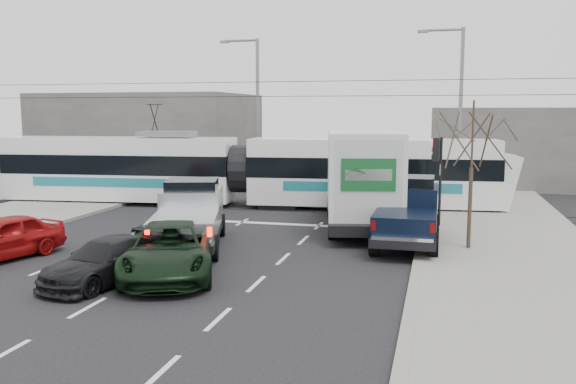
% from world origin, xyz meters
% --- Properties ---
extents(ground, '(120.00, 120.00, 0.00)m').
position_xyz_m(ground, '(0.00, 0.00, 0.00)').
color(ground, black).
rests_on(ground, ground).
extents(sidewalk_right, '(6.00, 60.00, 0.15)m').
position_xyz_m(sidewalk_right, '(9.00, 0.00, 0.07)').
color(sidewalk_right, gray).
rests_on(sidewalk_right, ground).
extents(rails, '(60.00, 1.60, 0.03)m').
position_xyz_m(rails, '(0.00, 10.00, 0.01)').
color(rails, '#33302D').
rests_on(rails, ground).
extents(building_left, '(14.00, 10.00, 6.00)m').
position_xyz_m(building_left, '(-14.00, 22.00, 3.00)').
color(building_left, slate).
rests_on(building_left, ground).
extents(building_right, '(12.00, 10.00, 5.00)m').
position_xyz_m(building_right, '(12.00, 24.00, 2.50)').
color(building_right, slate).
rests_on(building_right, ground).
extents(bare_tree, '(2.40, 2.40, 5.00)m').
position_xyz_m(bare_tree, '(7.60, 2.50, 3.79)').
color(bare_tree, '#47382B').
rests_on(bare_tree, ground).
extents(traffic_signal, '(0.44, 0.44, 3.60)m').
position_xyz_m(traffic_signal, '(6.47, 6.50, 2.74)').
color(traffic_signal, black).
rests_on(traffic_signal, ground).
extents(street_lamp_near, '(2.38, 0.25, 9.00)m').
position_xyz_m(street_lamp_near, '(7.31, 14.00, 5.11)').
color(street_lamp_near, slate).
rests_on(street_lamp_near, ground).
extents(street_lamp_far, '(2.38, 0.25, 9.00)m').
position_xyz_m(street_lamp_far, '(-4.19, 16.00, 5.11)').
color(street_lamp_far, slate).
rests_on(street_lamp_far, ground).
extents(catenary, '(60.00, 0.20, 7.00)m').
position_xyz_m(catenary, '(0.00, 10.00, 3.88)').
color(catenary, black).
rests_on(catenary, ground).
extents(tram, '(25.23, 4.86, 5.12)m').
position_xyz_m(tram, '(-3.22, 10.46, 1.82)').
color(tram, white).
rests_on(tram, ground).
extents(silver_pickup, '(3.87, 6.63, 2.28)m').
position_xyz_m(silver_pickup, '(-2.05, 1.22, 1.14)').
color(silver_pickup, black).
rests_on(silver_pickup, ground).
extents(box_truck, '(4.18, 8.36, 3.99)m').
position_xyz_m(box_truck, '(3.51, 5.78, 1.97)').
color(box_truck, black).
rests_on(box_truck, ground).
extents(navy_pickup, '(2.24, 5.68, 2.39)m').
position_xyz_m(navy_pickup, '(5.50, 3.30, 1.18)').
color(navy_pickup, black).
rests_on(navy_pickup, ground).
extents(green_car, '(4.26, 5.98, 1.51)m').
position_xyz_m(green_car, '(-1.04, -2.75, 0.76)').
color(green_car, black).
rests_on(green_car, ground).
extents(red_car, '(2.81, 4.53, 1.44)m').
position_xyz_m(red_car, '(-7.16, -2.34, 0.72)').
color(red_car, '#9C0E0F').
rests_on(red_car, ground).
extents(dark_car, '(2.67, 4.50, 1.22)m').
position_xyz_m(dark_car, '(-2.44, -3.83, 0.61)').
color(dark_car, black).
rests_on(dark_car, ground).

